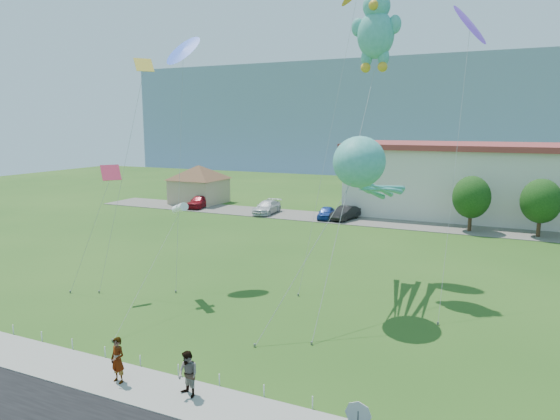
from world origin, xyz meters
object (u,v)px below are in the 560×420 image
at_px(pavilion, 199,180).
at_px(pedestrian_left, 118,360).
at_px(parked_car_black, 345,213).
at_px(octopus_kite, 365,173).
at_px(pedestrian_right, 188,374).
at_px(teddy_bear_kite, 376,29).
at_px(parked_car_blue, 326,213).
at_px(parked_car_white, 267,207).
at_px(parked_car_red, 199,201).

height_order(pavilion, pedestrian_left, pavilion).
height_order(pedestrian_left, parked_car_black, pedestrian_left).
height_order(pavilion, octopus_kite, octopus_kite).
height_order(pavilion, pedestrian_right, pavilion).
distance_m(pedestrian_left, parked_car_black, 37.48).
distance_m(pedestrian_left, teddy_bear_kite, 24.04).
relative_size(parked_car_black, octopus_kite, 0.33).
bearing_deg(pedestrian_left, parked_car_blue, 103.98).
relative_size(pedestrian_right, parked_car_white, 0.35).
xyz_separation_m(parked_car_red, parked_car_black, (19.00, -0.15, -0.05)).
distance_m(octopus_kite, teddy_bear_kite, 9.74).
bearing_deg(pedestrian_right, parked_car_black, 116.38).
bearing_deg(pavilion, pedestrian_left, -60.40).
bearing_deg(parked_car_blue, pedestrian_right, -87.95).
xyz_separation_m(parked_car_white, parked_car_blue, (7.36, -0.19, -0.08)).
bearing_deg(pedestrian_left, pedestrian_right, 12.49).
relative_size(pavilion, pedestrian_left, 4.90).
bearing_deg(octopus_kite, pedestrian_right, -103.93).
relative_size(parked_car_blue, octopus_kite, 0.29).
distance_m(pedestrian_left, parked_car_red, 43.07).
bearing_deg(parked_car_white, pavilion, 160.19).
height_order(parked_car_black, teddy_bear_kite, teddy_bear_kite).
relative_size(pedestrian_left, octopus_kite, 0.14).
bearing_deg(parked_car_white, parked_car_red, 175.55).
bearing_deg(pavilion, parked_car_black, -9.27).
relative_size(pavilion, octopus_kite, 0.68).
bearing_deg(pedestrian_left, parked_car_red, 126.86).
xyz_separation_m(pedestrian_left, octopus_kite, (6.41, 13.25, 6.60)).
relative_size(octopus_kite, teddy_bear_kite, 0.72).
bearing_deg(octopus_kite, parked_car_white, 126.67).
bearing_deg(parked_car_blue, pavilion, 159.66).
relative_size(pedestrian_left, pedestrian_right, 1.04).
bearing_deg(pedestrian_right, parked_car_white, 130.00).
distance_m(pedestrian_left, octopus_kite, 16.13).
relative_size(pedestrian_right, parked_car_blue, 0.47).
bearing_deg(pedestrian_right, octopus_kite, 94.44).
distance_m(parked_car_red, teddy_bear_kite, 36.64).
distance_m(pavilion, octopus_kite, 40.79).
relative_size(pavilion, teddy_bear_kite, 0.49).
xyz_separation_m(parked_car_white, teddy_bear_kite, (17.15, -19.57, 15.45)).
distance_m(pedestrian_left, parked_car_blue, 37.36).
xyz_separation_m(parked_car_blue, octopus_kite, (10.55, -23.88, 6.92)).
relative_size(pedestrian_left, parked_car_black, 0.42).
xyz_separation_m(pedestrian_left, parked_car_white, (-11.50, 37.31, -0.24)).
bearing_deg(pedestrian_right, parked_car_red, 141.38).
bearing_deg(pedestrian_left, octopus_kite, 71.79).
height_order(parked_car_white, teddy_bear_kite, teddy_bear_kite).
bearing_deg(parked_car_white, pedestrian_right, -71.24).
distance_m(parked_car_red, parked_car_white, 9.54).
height_order(parked_car_red, parked_car_white, parked_car_red).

